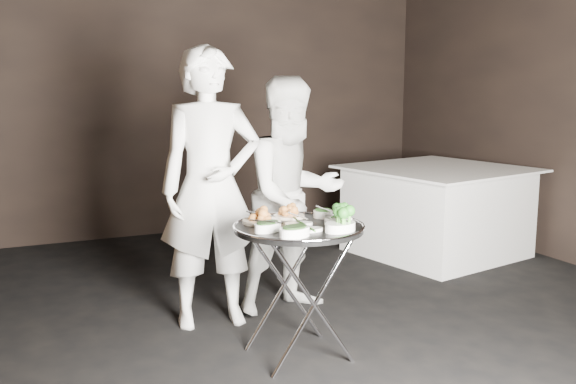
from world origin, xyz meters
name	(u,v)px	position (x,y,z in m)	size (l,w,h in m)	color
floor	(309,363)	(0.00, 0.00, -0.03)	(6.00, 7.00, 0.05)	black
wall_back	(160,91)	(0.00, 3.52, 1.50)	(6.00, 0.05, 3.00)	black
tray_stand	(299,285)	(-0.04, 0.06, 0.43)	(0.52, 0.44, 0.76)	silver
serving_tray	(299,227)	(-0.04, 0.06, 0.77)	(0.75, 0.75, 0.04)	black
potato_plate_a	(262,217)	(-0.21, 0.21, 0.82)	(0.22, 0.22, 0.08)	beige
potato_plate_b	(289,213)	(0.00, 0.29, 0.81)	(0.18, 0.18, 0.07)	beige
greens_bowl	(323,212)	(0.19, 0.21, 0.81)	(0.12, 0.12, 0.07)	white
asparagus_plate_a	(299,223)	(-0.04, 0.07, 0.79)	(0.17, 0.12, 0.03)	white
asparagus_plate_b	(308,228)	(-0.06, -0.08, 0.80)	(0.18, 0.12, 0.04)	white
spinach_bowl_a	(268,225)	(-0.25, 0.01, 0.81)	(0.20, 0.17, 0.07)	white
spinach_bowl_b	(295,230)	(-0.18, -0.17, 0.82)	(0.22, 0.19, 0.08)	white
broccoli_bowl_a	(338,219)	(0.18, 0.00, 0.81)	(0.19, 0.16, 0.07)	white
broccoli_bowl_b	(340,225)	(0.10, -0.16, 0.82)	(0.23, 0.20, 0.08)	white
serving_utensils	(296,214)	(-0.02, 0.13, 0.83)	(0.59, 0.43, 0.01)	silver
waiter_left	(211,188)	(-0.33, 0.79, 0.91)	(0.66, 0.44, 1.82)	white
waiter_right	(293,196)	(0.27, 0.80, 0.81)	(0.79, 0.62, 1.63)	white
dining_table	(436,210)	(2.11, 1.62, 0.41)	(1.43, 1.43, 0.81)	white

